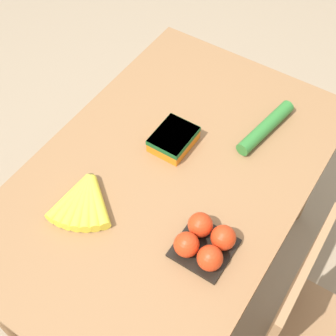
{
  "coord_description": "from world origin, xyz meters",
  "views": [
    {
      "loc": [
        0.76,
        0.49,
        2.0
      ],
      "look_at": [
        0.0,
        0.0,
        0.79
      ],
      "focal_mm": 50.0,
      "sensor_mm": 36.0,
      "label": 1
    }
  ],
  "objects": [
    {
      "name": "cucumber_near",
      "position": [
        -0.34,
        0.19,
        0.79
      ],
      "size": [
        0.28,
        0.09,
        0.05
      ],
      "color": "#2D702D",
      "rests_on": "dining_table"
    },
    {
      "name": "tomato_pack",
      "position": [
        0.17,
        0.24,
        0.8
      ],
      "size": [
        0.16,
        0.16,
        0.08
      ],
      "color": "black",
      "rests_on": "dining_table"
    },
    {
      "name": "ground_plane",
      "position": [
        0.0,
        0.0,
        0.0
      ],
      "size": [
        12.0,
        12.0,
        0.0
      ],
      "primitive_type": "plane",
      "color": "gray"
    },
    {
      "name": "dining_table",
      "position": [
        0.0,
        0.0,
        0.65
      ],
      "size": [
        1.31,
        0.85,
        0.76
      ],
      "color": "olive",
      "rests_on": "ground_plane"
    },
    {
      "name": "carrot_bag",
      "position": [
        -0.11,
        -0.05,
        0.79
      ],
      "size": [
        0.15,
        0.12,
        0.05
      ],
      "color": "orange",
      "rests_on": "dining_table"
    },
    {
      "name": "banana_bunch",
      "position": [
        0.24,
        -0.15,
        0.78
      ],
      "size": [
        0.21,
        0.19,
        0.04
      ],
      "color": "brown",
      "rests_on": "dining_table"
    }
  ]
}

